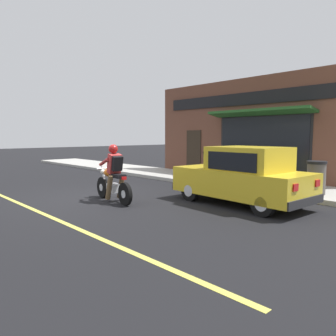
{
  "coord_description": "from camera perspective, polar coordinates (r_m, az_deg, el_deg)",
  "views": [
    {
      "loc": [
        -4.85,
        -8.59,
        1.88
      ],
      "look_at": [
        1.43,
        -1.86,
        0.95
      ],
      "focal_mm": 35.0,
      "sensor_mm": 36.0,
      "label": 1
    }
  ],
  "objects": [
    {
      "name": "sidewalk_curb",
      "position": [
        15.59,
        -1.44,
        -0.9
      ],
      "size": [
        2.6,
        22.0,
        0.14
      ],
      "primitive_type": "cube",
      "color": "#ADAAA3",
      "rests_on": "ground"
    },
    {
      "name": "storefront_building",
      "position": [
        14.28,
        12.78,
        6.54
      ],
      "size": [
        1.25,
        9.09,
        4.2
      ],
      "color": "brown",
      "rests_on": "ground"
    },
    {
      "name": "car_hatchback",
      "position": [
        9.03,
        12.85,
        -1.46
      ],
      "size": [
        1.82,
        3.86,
        1.57
      ],
      "color": "black",
      "rests_on": "ground"
    },
    {
      "name": "trash_bin",
      "position": [
        10.56,
        24.4,
        -1.52
      ],
      "size": [
        0.56,
        0.56,
        0.98
      ],
      "color": "#514C47",
      "rests_on": "sidewalk_curb"
    },
    {
      "name": "motorcycle_with_rider",
      "position": [
        9.37,
        -9.48,
        -1.69
      ],
      "size": [
        0.62,
        2.02,
        1.62
      ],
      "color": "black",
      "rests_on": "ground"
    },
    {
      "name": "ground_plane",
      "position": [
        10.04,
        -13.37,
        -5.18
      ],
      "size": [
        80.0,
        80.0,
        0.0
      ],
      "primitive_type": "plane",
      "color": "black"
    }
  ]
}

